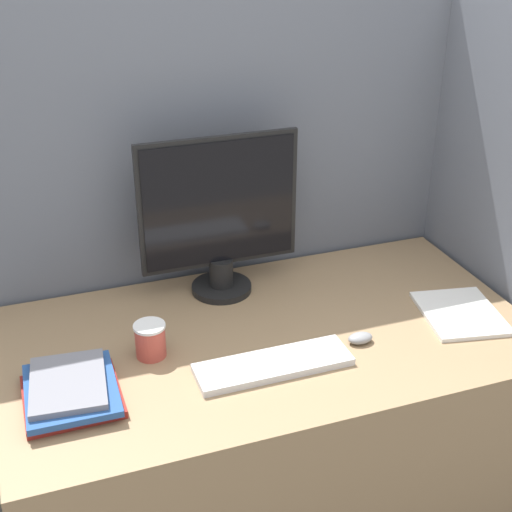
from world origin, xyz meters
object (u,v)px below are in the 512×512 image
Objects in this scene: monitor at (220,219)px; coffee_cup at (150,340)px; mouse at (360,338)px; keyboard at (273,365)px; book_stack at (71,391)px.

monitor is 5.15× the size of coffee_cup.
mouse is (0.27, -0.41, -0.23)m from monitor.
monitor reaches higher than keyboard.
monitor is at bearing 44.40° from coffee_cup.
coffee_cup is at bearing -135.60° from monitor.
monitor is 0.49m from keyboard.
mouse is 0.74× the size of coffee_cup.
monitor is 1.20× the size of keyboard.
coffee_cup reaches higher than book_stack.
keyboard is at bearing -29.46° from coffee_cup.
mouse is at bearing -1.04° from book_stack.
book_stack is at bearing 175.07° from keyboard.
book_stack is (-0.78, 0.01, 0.01)m from mouse.
monitor is 0.54m from mouse.
keyboard is 1.55× the size of book_stack.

